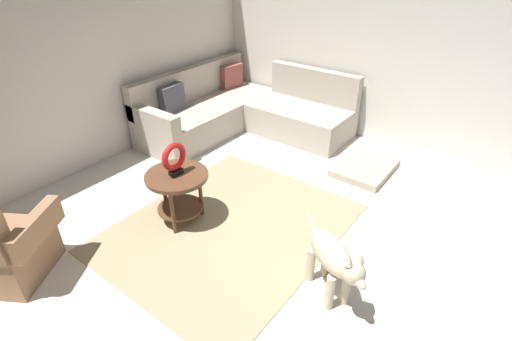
% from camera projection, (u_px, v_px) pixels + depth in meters
% --- Properties ---
extents(ground_plane, '(6.00, 6.00, 0.10)m').
position_uv_depth(ground_plane, '(280.00, 272.00, 3.37)').
color(ground_plane, silver).
extents(wall_back, '(6.00, 0.12, 2.70)m').
position_uv_depth(wall_back, '(58.00, 58.00, 4.17)').
color(wall_back, silver).
rests_on(wall_back, ground_plane).
extents(wall_right, '(0.12, 6.00, 2.70)m').
position_uv_depth(wall_right, '(419.00, 45.00, 4.67)').
color(wall_right, silver).
rests_on(wall_right, ground_plane).
extents(area_rug, '(2.30, 1.90, 0.01)m').
position_uv_depth(area_rug, '(230.00, 227.00, 3.81)').
color(area_rug, tan).
rests_on(area_rug, ground_plane).
extents(sectional_couch, '(2.20, 2.25, 0.88)m').
position_uv_depth(sectional_couch, '(241.00, 113.00, 5.61)').
color(sectional_couch, '#B2A899').
rests_on(sectional_couch, ground_plane).
extents(side_table, '(0.60, 0.60, 0.54)m').
position_uv_depth(side_table, '(178.00, 185.00, 3.71)').
color(side_table, brown).
rests_on(side_table, ground_plane).
extents(torus_sculpture, '(0.28, 0.08, 0.33)m').
position_uv_depth(torus_sculpture, '(174.00, 158.00, 3.56)').
color(torus_sculpture, black).
rests_on(torus_sculpture, side_table).
extents(dog_bed_mat, '(0.80, 0.60, 0.09)m').
position_uv_depth(dog_bed_mat, '(365.00, 168.00, 4.73)').
color(dog_bed_mat, '#B2A38E').
rests_on(dog_bed_mat, ground_plane).
extents(dog, '(0.50, 0.74, 0.63)m').
position_uv_depth(dog, '(333.00, 259.00, 2.91)').
color(dog, beige).
rests_on(dog, ground_plane).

